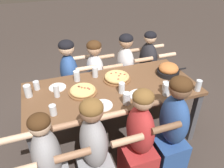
{
  "coord_description": "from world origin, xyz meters",
  "views": [
    {
      "loc": [
        -0.7,
        -1.99,
        2.15
      ],
      "look_at": [
        0.0,
        0.0,
        0.81
      ],
      "focal_mm": 35.0,
      "sensor_mm": 36.0,
      "label": 1
    }
  ],
  "objects_px": {
    "drinking_glass_b": "(95,73)",
    "empty_plate_a": "(103,105)",
    "diner_near_center": "(139,143)",
    "drinking_glass_f": "(37,86)",
    "pizza_board_main": "(117,77)",
    "cocktail_glass_blue": "(166,86)",
    "drinking_glass_h": "(77,76)",
    "pizza_board_second": "(83,91)",
    "empty_plate_b": "(58,87)",
    "drinking_glass_c": "(127,98)",
    "skillet_bowl": "(168,70)",
    "drinking_glass_a": "(28,92)",
    "drinking_glass_e": "(122,88)",
    "diner_near_midleft": "(94,155)",
    "diner_far_midright": "(125,73)",
    "diner_far_center": "(96,79)",
    "drinking_glass_d": "(53,110)",
    "drinking_glass_j": "(198,86)",
    "drinking_glass_g": "(57,92)",
    "diner_far_midleft": "(71,82)",
    "diner_far_right": "(147,70)",
    "empty_plate_c": "(140,95)",
    "diner_near_midright": "(171,132)"
  },
  "relations": [
    {
      "from": "drinking_glass_j",
      "to": "drinking_glass_c",
      "type": "bearing_deg",
      "value": 177.25
    },
    {
      "from": "pizza_board_second",
      "to": "drinking_glass_h",
      "type": "bearing_deg",
      "value": 91.44
    },
    {
      "from": "diner_far_midleft",
      "to": "diner_far_midright",
      "type": "distance_m",
      "value": 0.83
    },
    {
      "from": "pizza_board_second",
      "to": "drinking_glass_c",
      "type": "distance_m",
      "value": 0.52
    },
    {
      "from": "drinking_glass_c",
      "to": "diner_far_center",
      "type": "relative_size",
      "value": 0.12
    },
    {
      "from": "skillet_bowl",
      "to": "diner_far_midright",
      "type": "xyz_separation_m",
      "value": [
        -0.32,
        0.62,
        -0.31
      ]
    },
    {
      "from": "drinking_glass_b",
      "to": "skillet_bowl",
      "type": "bearing_deg",
      "value": -16.0
    },
    {
      "from": "cocktail_glass_blue",
      "to": "drinking_glass_f",
      "type": "bearing_deg",
      "value": 160.13
    },
    {
      "from": "skillet_bowl",
      "to": "drinking_glass_a",
      "type": "height_order",
      "value": "skillet_bowl"
    },
    {
      "from": "empty_plate_b",
      "to": "diner_near_midright",
      "type": "height_order",
      "value": "diner_near_midright"
    },
    {
      "from": "drinking_glass_j",
      "to": "drinking_glass_d",
      "type": "bearing_deg",
      "value": 175.86
    },
    {
      "from": "empty_plate_a",
      "to": "drinking_glass_e",
      "type": "bearing_deg",
      "value": 30.46
    },
    {
      "from": "drinking_glass_f",
      "to": "diner_far_midright",
      "type": "relative_size",
      "value": 0.09
    },
    {
      "from": "pizza_board_second",
      "to": "diner_near_center",
      "type": "height_order",
      "value": "diner_near_center"
    },
    {
      "from": "diner_near_midright",
      "to": "drinking_glass_d",
      "type": "bearing_deg",
      "value": 69.46
    },
    {
      "from": "drinking_glass_h",
      "to": "diner_far_midleft",
      "type": "bearing_deg",
      "value": 95.23
    },
    {
      "from": "pizza_board_second",
      "to": "cocktail_glass_blue",
      "type": "height_order",
      "value": "cocktail_glass_blue"
    },
    {
      "from": "diner_far_right",
      "to": "drinking_glass_e",
      "type": "bearing_deg",
      "value": -43.44
    },
    {
      "from": "diner_near_midright",
      "to": "empty_plate_c",
      "type": "bearing_deg",
      "value": 22.0
    },
    {
      "from": "drinking_glass_d",
      "to": "drinking_glass_e",
      "type": "bearing_deg",
      "value": 9.65
    },
    {
      "from": "drinking_glass_a",
      "to": "drinking_glass_b",
      "type": "xyz_separation_m",
      "value": [
        0.8,
        0.17,
        -0.0
      ]
    },
    {
      "from": "diner_far_right",
      "to": "diner_near_midright",
      "type": "xyz_separation_m",
      "value": [
        -0.42,
        -1.34,
        0.05
      ]
    },
    {
      "from": "drinking_glass_g",
      "to": "drinking_glass_j",
      "type": "height_order",
      "value": "drinking_glass_g"
    },
    {
      "from": "diner_far_midleft",
      "to": "diner_near_midleft",
      "type": "xyz_separation_m",
      "value": [
        -0.03,
        -1.34,
        -0.01
      ]
    },
    {
      "from": "empty_plate_c",
      "to": "drinking_glass_j",
      "type": "relative_size",
      "value": 1.8
    },
    {
      "from": "drinking_glass_d",
      "to": "drinking_glass_h",
      "type": "relative_size",
      "value": 0.84
    },
    {
      "from": "drinking_glass_d",
      "to": "diner_far_right",
      "type": "xyz_separation_m",
      "value": [
        1.52,
        0.93,
        -0.31
      ]
    },
    {
      "from": "pizza_board_main",
      "to": "drinking_glass_j",
      "type": "distance_m",
      "value": 0.94
    },
    {
      "from": "drinking_glass_e",
      "to": "diner_near_midleft",
      "type": "relative_size",
      "value": 0.11
    },
    {
      "from": "pizza_board_main",
      "to": "cocktail_glass_blue",
      "type": "bearing_deg",
      "value": -40.84
    },
    {
      "from": "drinking_glass_j",
      "to": "empty_plate_a",
      "type": "bearing_deg",
      "value": 175.54
    },
    {
      "from": "drinking_glass_a",
      "to": "diner_far_midleft",
      "type": "xyz_separation_m",
      "value": [
        0.53,
        0.53,
        -0.29
      ]
    },
    {
      "from": "empty_plate_a",
      "to": "empty_plate_c",
      "type": "relative_size",
      "value": 0.87
    },
    {
      "from": "drinking_glass_d",
      "to": "diner_far_midright",
      "type": "height_order",
      "value": "diner_far_midright"
    },
    {
      "from": "diner_near_center",
      "to": "diner_far_center",
      "type": "bearing_deg",
      "value": 2.49
    },
    {
      "from": "diner_far_midleft",
      "to": "diner_near_midleft",
      "type": "distance_m",
      "value": 1.34
    },
    {
      "from": "pizza_board_second",
      "to": "empty_plate_b",
      "type": "bearing_deg",
      "value": 142.48
    },
    {
      "from": "drinking_glass_b",
      "to": "empty_plate_a",
      "type": "bearing_deg",
      "value": -98.36
    },
    {
      "from": "empty_plate_a",
      "to": "drinking_glass_c",
      "type": "relative_size",
      "value": 1.56
    },
    {
      "from": "empty_plate_b",
      "to": "drinking_glass_c",
      "type": "distance_m",
      "value": 0.84
    },
    {
      "from": "diner_far_midright",
      "to": "diner_near_midleft",
      "type": "bearing_deg",
      "value": -32.71
    },
    {
      "from": "diner_near_center",
      "to": "diner_near_midright",
      "type": "height_order",
      "value": "diner_near_midright"
    },
    {
      "from": "drinking_glass_f",
      "to": "drinking_glass_h",
      "type": "bearing_deg",
      "value": 4.09
    },
    {
      "from": "cocktail_glass_blue",
      "to": "drinking_glass_g",
      "type": "height_order",
      "value": "drinking_glass_g"
    },
    {
      "from": "cocktail_glass_blue",
      "to": "diner_near_midleft",
      "type": "relative_size",
      "value": 0.11
    },
    {
      "from": "pizza_board_main",
      "to": "empty_plate_c",
      "type": "height_order",
      "value": "pizza_board_main"
    },
    {
      "from": "diner_near_center",
      "to": "drinking_glass_f",
      "type": "bearing_deg",
      "value": 42.88
    },
    {
      "from": "skillet_bowl",
      "to": "diner_far_center",
      "type": "height_order",
      "value": "diner_far_center"
    },
    {
      "from": "skillet_bowl",
      "to": "diner_far_midright",
      "type": "height_order",
      "value": "diner_far_midright"
    },
    {
      "from": "pizza_board_main",
      "to": "drinking_glass_e",
      "type": "bearing_deg",
      "value": -99.35
    }
  ]
}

